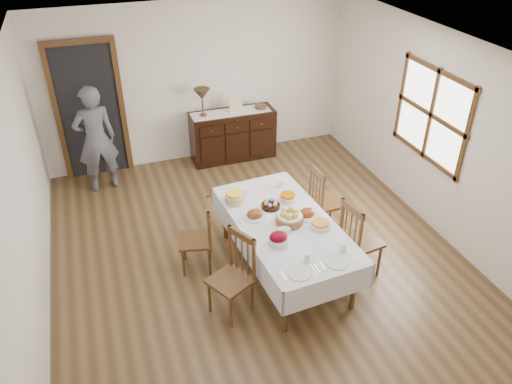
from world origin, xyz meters
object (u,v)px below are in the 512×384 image
object	(u,v)px
sideboard	(233,135)
chair_left_far	(199,236)
dining_table	(285,228)
table_lamp	(202,95)
chair_left_near	(234,274)
person	(95,136)
chair_right_near	(358,239)
chair_right_far	(324,199)

from	to	relation	value
sideboard	chair_left_far	bearing A→B (deg)	-115.00
dining_table	sideboard	distance (m)	3.02
chair_left_far	table_lamp	xyz separation A→B (m)	(0.73, 2.61, 0.73)
chair_left_near	table_lamp	xyz separation A→B (m)	(0.55, 3.43, 0.70)
sideboard	person	size ratio (longest dim) A/B	0.79
chair_right_near	table_lamp	xyz separation A→B (m)	(-1.02, 3.32, 0.69)
dining_table	chair_right_near	distance (m)	0.88
chair_right_far	sideboard	distance (m)	2.46
chair_right_far	chair_right_near	bearing A→B (deg)	176.99
dining_table	chair_left_far	world-z (taller)	chair_left_far
table_lamp	person	bearing A→B (deg)	-170.54
dining_table	person	bearing A→B (deg)	121.02
chair_left_near	chair_left_far	size ratio (longest dim) A/B	1.06
chair_left_near	sideboard	bearing A→B (deg)	135.34
dining_table	table_lamp	size ratio (longest dim) A/B	4.71
dining_table	chair_left_near	size ratio (longest dim) A/B	2.20
dining_table	sideboard	xyz separation A→B (m)	(0.28, 3.00, -0.21)
chair_right_near	person	size ratio (longest dim) A/B	0.57
dining_table	chair_right_far	bearing A→B (deg)	32.23
chair_right_far	table_lamp	distance (m)	2.70
sideboard	table_lamp	bearing A→B (deg)	-179.88
chair_right_far	table_lamp	xyz separation A→B (m)	(-1.03, 2.39, 0.71)
dining_table	chair_right_near	size ratio (longest dim) A/B	2.15
chair_left_near	chair_left_far	world-z (taller)	chair_left_near
chair_left_far	sideboard	world-z (taller)	chair_left_far
dining_table	chair_left_near	xyz separation A→B (m)	(-0.76, -0.43, -0.14)
chair_left_near	chair_left_far	bearing A→B (deg)	164.70
chair_left_near	table_lamp	world-z (taller)	table_lamp
dining_table	person	xyz separation A→B (m)	(-1.91, 2.71, 0.25)
chair_right_far	sideboard	size ratio (longest dim) A/B	0.69
chair_left_far	chair_right_far	xyz separation A→B (m)	(1.76, 0.22, 0.02)
dining_table	sideboard	bearing A→B (deg)	80.50
chair_left_near	chair_right_near	size ratio (longest dim) A/B	0.97
chair_left_far	sideboard	size ratio (longest dim) A/B	0.66
chair_left_far	sideboard	bearing A→B (deg)	169.04
chair_right_near	sideboard	world-z (taller)	chair_right_near
chair_left_far	person	size ratio (longest dim) A/B	0.52
chair_left_far	table_lamp	bearing A→B (deg)	178.50
chair_left_near	chair_left_far	xyz separation A→B (m)	(-0.18, 0.81, -0.03)
chair_left_far	chair_right_near	bearing A→B (deg)	81.91
chair_right_near	person	world-z (taller)	person
dining_table	chair_right_far	world-z (taller)	chair_right_far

